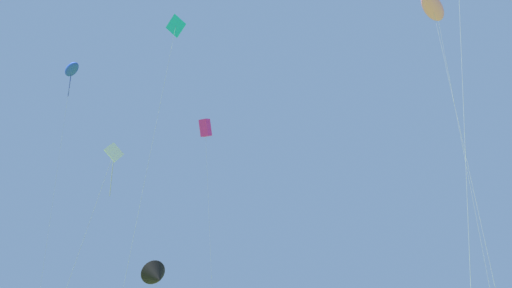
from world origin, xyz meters
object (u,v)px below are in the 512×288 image
object	(u,v)px
kite_blue_parafoil	(72,70)
kite_pink_parafoil	(433,8)
kite_magenta_box	(205,128)
kite_white_diamond	(112,160)
kite_cyan_diamond	(174,33)
kite_black_delta	(156,276)

from	to	relation	value
kite_blue_parafoil	kite_pink_parafoil	bearing A→B (deg)	-40.37
kite_magenta_box	kite_blue_parafoil	bearing A→B (deg)	174.95
kite_white_diamond	kite_magenta_box	bearing A→B (deg)	86.59
kite_cyan_diamond	kite_black_delta	world-z (taller)	kite_cyan_diamond
kite_magenta_box	kite_cyan_diamond	bearing A→B (deg)	-87.55
kite_black_delta	kite_blue_parafoil	distance (m)	29.77
kite_cyan_diamond	kite_black_delta	distance (m)	28.93
kite_pink_parafoil	kite_cyan_diamond	bearing A→B (deg)	154.74
kite_magenta_box	kite_blue_parafoil	distance (m)	20.69
kite_magenta_box	kite_cyan_diamond	world-z (taller)	kite_cyan_diamond
kite_cyan_diamond	kite_white_diamond	xyz separation A→B (m)	(-2.47, -4.49, -12.30)
kite_cyan_diamond	kite_black_delta	xyz separation A→B (m)	(-6.04, 22.80, -16.75)
kite_magenta_box	kite_blue_parafoil	xyz separation A→B (m)	(-18.33, 1.62, 9.47)
kite_pink_parafoil	kite_blue_parafoil	bearing A→B (deg)	139.63
kite_cyan_diamond	kite_pink_parafoil	size ratio (longest dim) A/B	1.25
kite_black_delta	kite_pink_parafoil	distance (m)	41.37
kite_blue_parafoil	kite_pink_parafoil	size ratio (longest dim) A/B	1.67
kite_black_delta	kite_magenta_box	bearing A→B (deg)	-13.61
kite_magenta_box	kite_cyan_diamond	distance (m)	21.59
kite_cyan_diamond	kite_blue_parafoil	size ratio (longest dim) A/B	0.75
kite_magenta_box	kite_white_diamond	world-z (taller)	kite_magenta_box
kite_white_diamond	kite_pink_parafoil	world-z (taller)	kite_pink_parafoil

